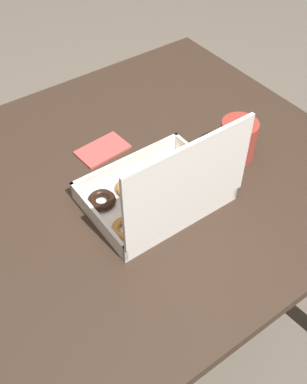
# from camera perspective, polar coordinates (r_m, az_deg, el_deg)

# --- Properties ---
(ground_plane) EXTENTS (8.00, 8.00, 0.00)m
(ground_plane) POSITION_cam_1_polar(r_m,az_deg,el_deg) (1.71, -0.59, -15.38)
(ground_plane) COLOR #6B6054
(dining_table) EXTENTS (1.00, 0.93, 0.74)m
(dining_table) POSITION_cam_1_polar(r_m,az_deg,el_deg) (1.19, -0.82, -0.75)
(dining_table) COLOR #38281E
(dining_table) RESTS_ON ground_plane
(donut_box) EXTENTS (0.31, 0.23, 0.25)m
(donut_box) POSITION_cam_1_polar(r_m,az_deg,el_deg) (0.99, 0.96, 0.07)
(donut_box) COLOR silver
(donut_box) RESTS_ON dining_table
(coffee_mug) EXTENTS (0.09, 0.09, 0.10)m
(coffee_mug) POSITION_cam_1_polar(r_m,az_deg,el_deg) (1.13, 10.67, 6.60)
(coffee_mug) COLOR #A3382D
(coffee_mug) RESTS_ON dining_table
(paper_napkin) EXTENTS (0.14, 0.09, 0.01)m
(paper_napkin) POSITION_cam_1_polar(r_m,az_deg,el_deg) (1.17, -6.49, 5.35)
(paper_napkin) COLOR #CC4C47
(paper_napkin) RESTS_ON dining_table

